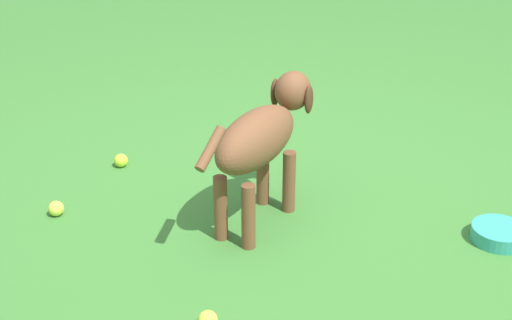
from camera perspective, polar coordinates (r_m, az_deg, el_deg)
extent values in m
plane|color=#38722D|center=(3.06, 2.14, -4.05)|extent=(14.00, 14.00, 0.00)
ellipsoid|color=brown|center=(2.78, 0.00, 1.74)|extent=(0.52, 0.48, 0.23)
cylinder|color=brown|center=(3.05, 0.55, -1.20)|extent=(0.06, 0.06, 0.28)
cylinder|color=brown|center=(2.99, 2.69, -1.77)|extent=(0.06, 0.06, 0.28)
cylinder|color=brown|center=(2.80, -2.88, -3.92)|extent=(0.06, 0.06, 0.28)
cylinder|color=brown|center=(2.74, -0.62, -4.61)|extent=(0.06, 0.06, 0.28)
ellipsoid|color=brown|center=(2.99, 3.01, 5.62)|extent=(0.23, 0.22, 0.17)
ellipsoid|color=#472B19|center=(3.06, 3.67, 5.68)|extent=(0.14, 0.13, 0.07)
sphere|color=black|center=(3.10, 4.13, 5.98)|extent=(0.03, 0.03, 0.03)
ellipsoid|color=#472B19|center=(3.02, 1.58, 5.48)|extent=(0.06, 0.06, 0.13)
ellipsoid|color=#472B19|center=(2.95, 4.30, 4.91)|extent=(0.06, 0.06, 0.13)
cylinder|color=brown|center=(2.50, -3.70, 0.91)|extent=(0.15, 0.14, 0.13)
sphere|color=#D8E041|center=(2.40, -3.92, -12.80)|extent=(0.07, 0.07, 0.07)
sphere|color=#CADF41|center=(3.12, -15.88, -3.80)|extent=(0.07, 0.07, 0.07)
sphere|color=#C1E230|center=(3.47, -10.87, -0.03)|extent=(0.07, 0.07, 0.07)
cylinder|color=teal|center=(3.00, 19.07, -5.67)|extent=(0.22, 0.22, 0.06)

